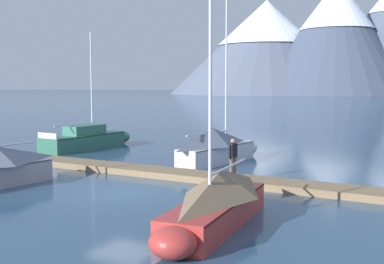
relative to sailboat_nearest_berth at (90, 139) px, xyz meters
The scene contains 8 objects.
ground_plane 14.84m from the sailboat_nearest_berth, 45.08° to the right, with size 700.00×700.00×0.00m, color #2D4C6B.
mountain_west_summit 210.47m from the sailboat_nearest_berth, 106.13° to the left, with size 93.17×93.17×44.93m.
mountain_central_massif 198.51m from the sailboat_nearest_berth, 96.98° to the left, with size 71.21×71.21×50.20m.
dock 12.34m from the sailboat_nearest_berth, 31.83° to the right, with size 25.54×2.48×0.30m.
sailboat_nearest_berth is the anchor object (origin of this frame).
sailboat_mid_dock_port 10.74m from the sailboat_nearest_berth, ahead, with size 2.40×7.34×9.43m.
sailboat_mid_dock_starboard 20.50m from the sailboat_nearest_berth, 39.41° to the right, with size 2.16×6.90×7.86m.
person_on_dock 14.91m from the sailboat_nearest_berth, 24.86° to the right, with size 0.31×0.57×1.69m.
Camera 1 is at (11.73, -16.05, 4.42)m, focal length 45.73 mm.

